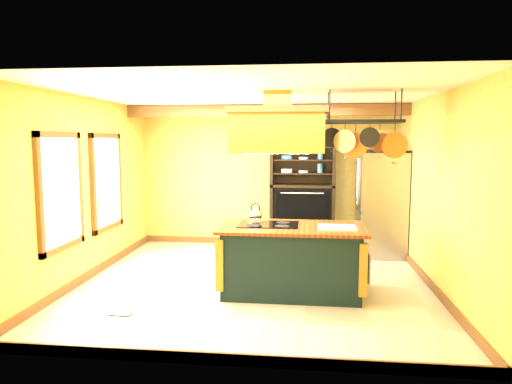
% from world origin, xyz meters
% --- Properties ---
extents(floor, '(5.00, 5.00, 0.00)m').
position_xyz_m(floor, '(0.00, 0.00, 0.00)').
color(floor, beige).
rests_on(floor, ground).
extents(ceiling, '(5.00, 5.00, 0.00)m').
position_xyz_m(ceiling, '(0.00, 0.00, 2.70)').
color(ceiling, white).
rests_on(ceiling, wall_back).
extents(wall_back, '(5.00, 0.02, 2.70)m').
position_xyz_m(wall_back, '(0.00, 2.50, 1.35)').
color(wall_back, '#DBBE50').
rests_on(wall_back, floor).
extents(wall_front, '(5.00, 0.02, 2.70)m').
position_xyz_m(wall_front, '(0.00, -2.50, 1.35)').
color(wall_front, '#DBBE50').
rests_on(wall_front, floor).
extents(wall_left, '(0.02, 5.00, 2.70)m').
position_xyz_m(wall_left, '(-2.50, 0.00, 1.35)').
color(wall_left, '#DBBE50').
rests_on(wall_left, floor).
extents(wall_right, '(0.02, 5.00, 2.70)m').
position_xyz_m(wall_right, '(2.50, 0.00, 1.35)').
color(wall_right, '#DBBE50').
rests_on(wall_right, floor).
extents(ceiling_beam, '(5.00, 0.15, 0.20)m').
position_xyz_m(ceiling_beam, '(0.00, 1.70, 2.59)').
color(ceiling_beam, brown).
rests_on(ceiling_beam, ceiling).
extents(window_near, '(0.06, 1.06, 1.56)m').
position_xyz_m(window_near, '(-2.47, -0.80, 1.40)').
color(window_near, brown).
rests_on(window_near, wall_left).
extents(window_far, '(0.06, 1.06, 1.56)m').
position_xyz_m(window_far, '(-2.47, 0.60, 1.40)').
color(window_far, brown).
rests_on(window_far, wall_left).
extents(kitchen_island, '(1.96, 1.11, 1.11)m').
position_xyz_m(kitchen_island, '(0.55, -0.38, 0.47)').
color(kitchen_island, '#13282C').
rests_on(kitchen_island, floor).
extents(range_hood, '(1.29, 0.73, 0.80)m').
position_xyz_m(range_hood, '(0.35, -0.38, 2.23)').
color(range_hood, '#AD7C2B').
rests_on(range_hood, ceiling).
extents(pot_rack, '(1.07, 0.49, 0.86)m').
position_xyz_m(pot_rack, '(1.46, -0.38, 2.18)').
color(pot_rack, black).
rests_on(pot_rack, ceiling).
extents(refrigerator, '(0.80, 0.95, 1.85)m').
position_xyz_m(refrigerator, '(2.08, 1.90, 0.90)').
color(refrigerator, '#9899A0').
rests_on(refrigerator, floor).
extents(hutch, '(1.21, 0.55, 2.15)m').
position_xyz_m(hutch, '(0.67, 2.27, 0.84)').
color(hutch, black).
rests_on(hutch, floor).
extents(floor_register, '(0.29, 0.15, 0.01)m').
position_xyz_m(floor_register, '(-1.46, -1.40, 0.01)').
color(floor_register, black).
rests_on(floor_register, floor).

